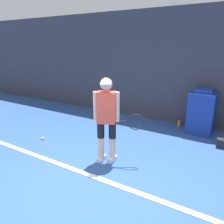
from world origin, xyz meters
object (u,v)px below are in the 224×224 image
tennis_ball (43,138)px  water_bottle (179,123)px  tennis_player (107,117)px  covered_chair (201,112)px

tennis_ball → water_bottle: 3.64m
tennis_player → water_bottle: (0.71, 2.62, -0.81)m
tennis_ball → covered_chair: size_ratio=0.06×
tennis_player → covered_chair: (1.27, 2.47, -0.35)m
tennis_player → water_bottle: 2.83m
tennis_ball → covered_chair: 4.00m
covered_chair → water_bottle: (-0.56, 0.14, -0.46)m
tennis_player → water_bottle: tennis_player is taller
tennis_player → water_bottle: size_ratio=7.70×
tennis_ball → tennis_player: bearing=-1.0°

